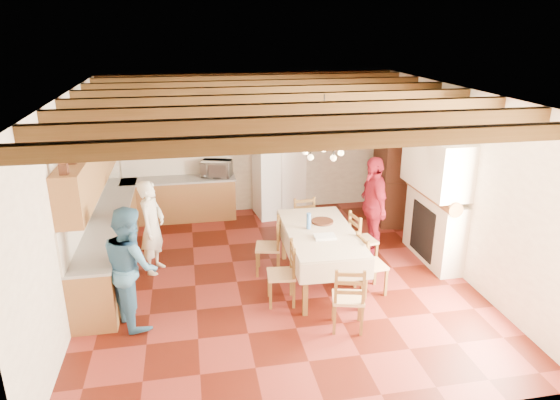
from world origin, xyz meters
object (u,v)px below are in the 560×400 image
Objects in this scene: dining_table at (320,236)px; microwave at (217,169)px; chair_end_near at (348,297)px; chair_end_far at (307,226)px; chair_right_far at (363,239)px; hutch at (390,169)px; chair_left_far at (268,246)px; chair_left_near at (281,273)px; chair_right_near at (371,264)px; person_man at (152,227)px; person_woman_blue at (131,266)px; person_woman_red at (373,206)px; refrigerator at (278,171)px.

microwave is at bearing 113.60° from dining_table.
chair_end_far is (0.03, 2.50, 0.00)m from chair_end_near.
chair_right_far is 1.00× the size of chair_end_far.
hutch is 3.49m from chair_left_far.
chair_left_near reaches higher than dining_table.
chair_right_far is 1.09m from chair_end_far.
chair_right_near is at bearing 97.52° from chair_left_near.
chair_left_near is at bearing -105.80° from person_man.
microwave is (-0.64, 2.71, 0.59)m from chair_left_far.
person_woman_blue is (-2.09, -0.11, 0.37)m from chair_left_near.
microwave is at bearing 23.77° from chair_right_near.
chair_end_near reaches higher than dining_table.
chair_end_far is 0.54× the size of person_woman_red.
refrigerator is 1.14× the size of person_woman_blue.
dining_table is 3.42× the size of microwave.
chair_right_far is 3.61m from microwave.
chair_end_far is at bearing -102.14° from person_woman_red.
chair_right_near is at bearing 69.83° from chair_left_far.
person_man is 2.61× the size of microwave.
chair_right_far is at bearing -45.47° from chair_end_far.
chair_left_near is 1.00× the size of chair_end_far.
dining_table is 1.52m from person_woman_red.
hutch reaches higher than refrigerator.
refrigerator is at bearing -73.87° from chair_end_near.
chair_right_far is 1.00× the size of chair_end_near.
dining_table is at bearing 129.98° from chair_left_near.
chair_end_far is 2.55m from microwave.
chair_right_near is (-1.41, -2.83, -0.62)m from hutch.
person_woman_blue is 4.05m from microwave.
refrigerator is 2.56m from person_woman_red.
chair_left_near and chair_end_near have the same top height.
chair_right_far is (1.60, 0.95, 0.00)m from chair_left_near.
chair_right_far and chair_end_far have the same top height.
person_man is at bearing -25.28° from chair_end_near.
refrigerator reaches higher than person_man.
hutch is at bearing 141.00° from chair_left_near.
person_woman_red is 3.46m from microwave.
hutch reaches higher than chair_left_near.
chair_right_near is 0.91m from chair_right_far.
chair_left_near is (-0.72, -0.49, -0.33)m from dining_table.
person_woman_blue is at bearing -132.79° from refrigerator.
person_woman_blue reaches higher than chair_right_near.
chair_end_near is 0.56× the size of person_woman_blue.
chair_end_near is at bearing -55.25° from microwave.
person_woman_red is at bearing -16.49° from chair_end_far.
refrigerator is 3.21× the size of microwave.
person_woman_blue is at bearing 0.45° from chair_end_near.
chair_right_near is 0.61× the size of person_man.
refrigerator is 2.02× the size of chair_left_far.
chair_right_near is at bearing -108.67° from hutch.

